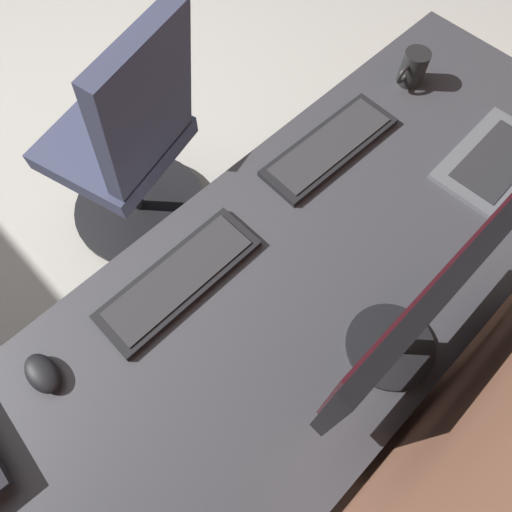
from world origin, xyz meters
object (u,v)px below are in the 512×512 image
Objects in this scene: keyboard_spare at (330,147)px; mouse_main at (43,373)px; drawer_pedestal at (290,344)px; monitor_primary at (424,308)px; office_chair at (131,152)px; coffee_mug at (413,68)px; keyboard_main at (179,279)px.

mouse_main reaches higher than keyboard_spare.
mouse_main reaches higher than drawer_pedestal.
keyboard_spare is at bearing -124.96° from monitor_primary.
monitor_primary is at bearing 89.20° from office_chair.
mouse_main is (0.92, -0.02, 0.01)m from keyboard_spare.
monitor_primary is at bearing 34.27° from coffee_mug.
office_chair is at bearing -94.95° from drawer_pedestal.
mouse_main is 1.28m from coffee_mug.
monitor_primary is 5.18× the size of mouse_main.
drawer_pedestal is at bearing 32.92° from keyboard_spare.
coffee_mug reaches higher than keyboard_main.
drawer_pedestal is 0.91m from coffee_mug.
mouse_main is 0.90× the size of coffee_mug.
keyboard_spare is 3.66× the size of coffee_mug.
office_chair is (-0.07, -0.85, 0.11)m from drawer_pedestal.
office_chair reaches higher than mouse_main.
mouse_main is (0.59, -0.49, -0.23)m from monitor_primary.
monitor_primary reaches higher than coffee_mug.
coffee_mug is 0.96m from office_chair.
monitor_primary is 0.56× the size of office_chair.
keyboard_spare is at bearing 0.71° from coffee_mug.
monitor_primary is 1.28× the size of keyboard_main.
keyboard_spare reaches higher than drawer_pedestal.
monitor_primary reaches higher than keyboard_spare.
monitor_primary reaches higher than keyboard_main.
coffee_mug is (-0.93, -0.02, 0.04)m from keyboard_main.
mouse_main is at bearing -39.62° from monitor_primary.
mouse_main reaches higher than keyboard_main.
keyboard_spare is (-0.56, -0.01, 0.00)m from keyboard_main.
monitor_primary is 0.86m from coffee_mug.
monitor_primary is 0.80m from mouse_main.
office_chair is (0.68, -0.60, -0.32)m from coffee_mug.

